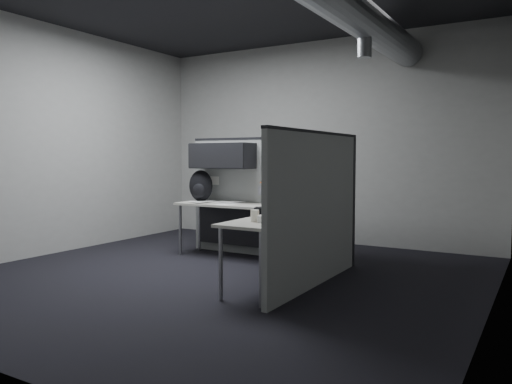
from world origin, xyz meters
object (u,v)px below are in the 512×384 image
Objects in this scene: backpack at (201,186)px; keyboard at (272,208)px; phone at (281,215)px; monitor at (312,186)px; desk at (261,217)px.

keyboard is at bearing -23.99° from backpack.
keyboard is 1.38× the size of phone.
backpack is at bearing 168.25° from monitor.
phone reaches higher than desk.
backpack is at bearing 136.31° from phone.
phone is 2.26m from backpack.
desk is 5.65× the size of keyboard.
desk is 1.12m from phone.
phone is at bearing -38.33° from backpack.
monitor is at bearing 34.49° from keyboard.
keyboard is 1.48m from backpack.
desk is 0.27m from keyboard.
desk is at bearing 149.63° from keyboard.
monitor is at bearing -10.45° from backpack.
desk is at bearing -22.67° from backpack.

